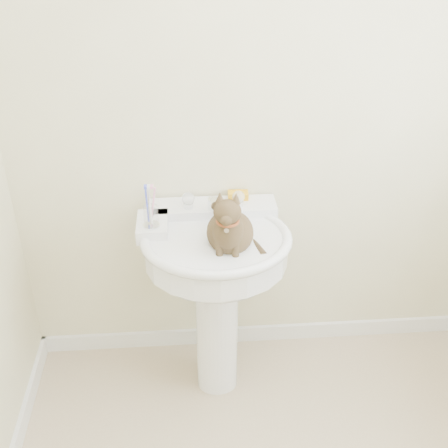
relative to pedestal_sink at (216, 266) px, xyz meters
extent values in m
cube|color=white|center=(0.22, 0.28, -0.65)|extent=(2.20, 0.02, 0.09)
cylinder|color=white|center=(0.00, -0.01, -0.36)|extent=(0.19, 0.19, 0.67)
cylinder|color=white|center=(0.00, -0.01, 0.08)|extent=(0.59, 0.59, 0.13)
ellipsoid|color=white|center=(0.00, -0.01, 0.02)|extent=(0.55, 0.48, 0.21)
torus|color=white|center=(0.00, -0.01, 0.14)|extent=(0.63, 0.63, 0.04)
cube|color=white|center=(0.00, 0.21, 0.16)|extent=(0.55, 0.15, 0.06)
cube|color=white|center=(-0.26, 0.08, 0.16)|extent=(0.13, 0.20, 0.06)
cylinder|color=silver|center=(0.00, 0.16, 0.21)|extent=(0.05, 0.05, 0.05)
cylinder|color=silver|center=(0.00, 0.11, 0.24)|extent=(0.04, 0.04, 0.14)
sphere|color=white|center=(-0.11, 0.18, 0.23)|extent=(0.06, 0.06, 0.06)
sphere|color=white|center=(0.11, 0.18, 0.23)|extent=(0.06, 0.06, 0.06)
cube|color=gold|center=(0.12, 0.25, 0.20)|extent=(0.09, 0.06, 0.03)
cylinder|color=silver|center=(-0.26, 0.04, 0.19)|extent=(0.07, 0.07, 0.01)
cylinder|color=white|center=(-0.26, 0.04, 0.24)|extent=(0.06, 0.06, 0.09)
cylinder|color=blue|center=(-0.27, 0.04, 0.29)|extent=(0.01, 0.01, 0.17)
cylinder|color=white|center=(-0.26, 0.04, 0.29)|extent=(0.01, 0.01, 0.17)
cylinder|color=pink|center=(-0.25, 0.04, 0.29)|extent=(0.01, 0.01, 0.17)
ellipsoid|color=brown|center=(0.05, -0.05, 0.20)|extent=(0.19, 0.22, 0.17)
ellipsoid|color=brown|center=(0.05, -0.12, 0.25)|extent=(0.12, 0.12, 0.16)
ellipsoid|color=brown|center=(0.05, -0.15, 0.35)|extent=(0.11, 0.10, 0.10)
cone|color=brown|center=(0.02, -0.13, 0.40)|extent=(0.04, 0.04, 0.04)
cone|color=brown|center=(0.08, -0.13, 0.40)|extent=(0.04, 0.04, 0.04)
cylinder|color=brown|center=(0.15, -0.03, 0.14)|extent=(0.03, 0.03, 0.20)
torus|color=brown|center=(0.05, -0.14, 0.30)|extent=(0.09, 0.09, 0.01)
camera|label=1|loc=(-0.11, -1.95, 1.38)|focal=45.00mm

